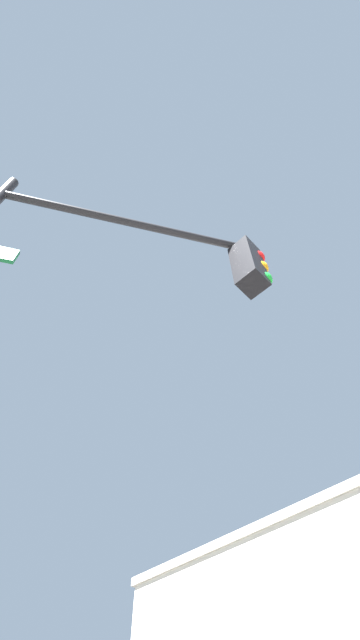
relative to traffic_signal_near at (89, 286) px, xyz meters
name	(u,v)px	position (x,y,z in m)	size (l,w,h in m)	color
traffic_signal_near	(89,286)	(0.00, 0.00, 0.00)	(2.12, 3.11, 6.44)	black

